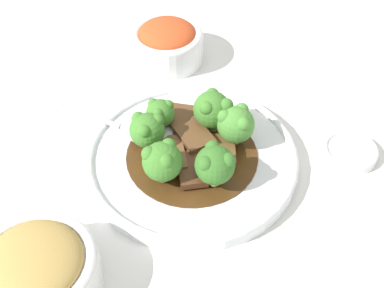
% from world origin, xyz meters
% --- Properties ---
extents(ground_plane, '(4.00, 4.00, 0.00)m').
position_xyz_m(ground_plane, '(0.00, 0.00, 0.00)').
color(ground_plane, white).
extents(main_plate, '(0.25, 0.25, 0.02)m').
position_xyz_m(main_plate, '(0.00, 0.00, 0.01)').
color(main_plate, white).
rests_on(main_plate, ground_plane).
extents(beef_strip_0, '(0.06, 0.05, 0.01)m').
position_xyz_m(beef_strip_0, '(0.02, -0.03, 0.02)').
color(beef_strip_0, brown).
rests_on(beef_strip_0, main_plate).
extents(beef_strip_1, '(0.06, 0.06, 0.01)m').
position_xyz_m(beef_strip_1, '(-0.03, -0.01, 0.02)').
color(beef_strip_1, '#56331E').
rests_on(beef_strip_1, main_plate).
extents(beef_strip_2, '(0.05, 0.06, 0.01)m').
position_xyz_m(beef_strip_2, '(0.04, 0.03, 0.03)').
color(beef_strip_2, brown).
rests_on(beef_strip_2, main_plate).
extents(beef_strip_3, '(0.06, 0.06, 0.01)m').
position_xyz_m(beef_strip_3, '(-0.02, 0.02, 0.02)').
color(beef_strip_3, brown).
rests_on(beef_strip_3, main_plate).
extents(beef_strip_4, '(0.06, 0.07, 0.02)m').
position_xyz_m(beef_strip_4, '(0.02, 0.01, 0.03)').
color(beef_strip_4, brown).
rests_on(beef_strip_4, main_plate).
extents(broccoli_floret_0, '(0.04, 0.04, 0.05)m').
position_xyz_m(broccoli_floret_0, '(0.04, -0.03, 0.05)').
color(broccoli_floret_0, '#7FA84C').
rests_on(broccoli_floret_0, main_plate).
extents(broccoli_floret_1, '(0.04, 0.04, 0.05)m').
position_xyz_m(broccoli_floret_1, '(-0.03, -0.04, 0.05)').
color(broccoli_floret_1, '#8EB756').
rests_on(broccoli_floret_1, main_plate).
extents(broccoli_floret_2, '(0.03, 0.03, 0.04)m').
position_xyz_m(broccoli_floret_2, '(0.01, 0.05, 0.05)').
color(broccoli_floret_2, '#8EB756').
rests_on(broccoli_floret_2, main_plate).
extents(broccoli_floret_3, '(0.04, 0.04, 0.05)m').
position_xyz_m(broccoli_floret_3, '(-0.05, 0.01, 0.05)').
color(broccoli_floret_3, '#7FA84C').
rests_on(broccoli_floret_3, main_plate).
extents(broccoli_floret_4, '(0.04, 0.04, 0.05)m').
position_xyz_m(broccoli_floret_4, '(0.05, -0.00, 0.05)').
color(broccoli_floret_4, '#8EB756').
rests_on(broccoli_floret_4, main_plate).
extents(broccoli_floret_5, '(0.04, 0.04, 0.05)m').
position_xyz_m(broccoli_floret_5, '(-0.02, 0.05, 0.05)').
color(broccoli_floret_5, '#7FA84C').
rests_on(broccoli_floret_5, main_plate).
extents(serving_spoon, '(0.05, 0.22, 0.01)m').
position_xyz_m(serving_spoon, '(-0.01, 0.08, 0.03)').
color(serving_spoon, '#B7B7BC').
rests_on(serving_spoon, main_plate).
extents(side_bowl_kimchi, '(0.10, 0.10, 0.06)m').
position_xyz_m(side_bowl_kimchi, '(0.16, 0.13, 0.03)').
color(side_bowl_kimchi, white).
rests_on(side_bowl_kimchi, ground_plane).
extents(side_bowl_appetizer, '(0.12, 0.12, 0.06)m').
position_xyz_m(side_bowl_appetizer, '(-0.21, 0.05, 0.03)').
color(side_bowl_appetizer, white).
rests_on(side_bowl_appetizer, ground_plane).
extents(sauce_dish, '(0.07, 0.07, 0.01)m').
position_xyz_m(sauce_dish, '(0.11, -0.16, 0.01)').
color(sauce_dish, white).
rests_on(sauce_dish, ground_plane).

